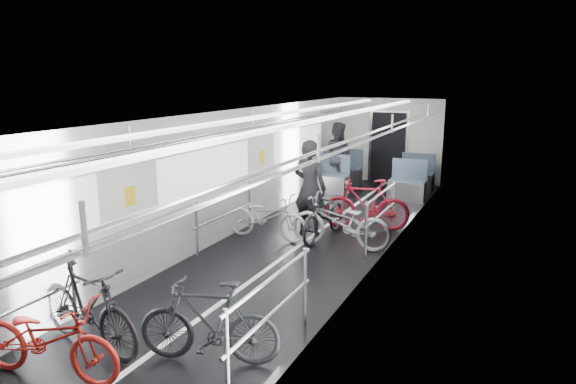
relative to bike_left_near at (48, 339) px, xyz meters
name	(u,v)px	position (x,y,z in m)	size (l,w,h in m)	color
car_shell	(323,174)	(0.63, 6.01, 0.69)	(3.02, 14.01, 2.41)	black
bike_left_near	(48,339)	(0.00, 0.00, 0.00)	(0.58, 1.66, 0.87)	#A91B14
bike_left_mid	(87,307)	(-0.07, 0.60, 0.08)	(0.48, 1.70, 1.02)	black
bike_left_far	(266,216)	(-0.10, 4.99, 0.00)	(0.58, 1.68, 0.88)	#A6A6AB
bike_right_near	(210,322)	(1.32, 0.94, 0.03)	(0.44, 1.56, 0.94)	black
bike_right_mid	(340,222)	(1.32, 5.10, 0.04)	(0.63, 1.82, 0.96)	#ADADB2
bike_right_far	(366,204)	(1.42, 6.39, 0.08)	(0.48, 1.72, 1.03)	#AB1526
bike_aisle	(324,215)	(0.87, 5.50, 0.01)	(0.59, 1.71, 0.90)	black
person_standing	(310,188)	(0.53, 5.60, 0.49)	(0.68, 0.44, 1.86)	black
person_seated	(337,156)	(-0.39, 9.68, 0.47)	(0.88, 0.69, 1.82)	#28262D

